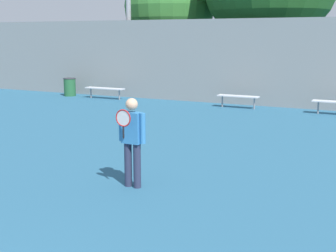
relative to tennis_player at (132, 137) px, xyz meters
The scene contains 6 objects.
tennis_player is the anchor object (origin of this frame).
bench_courtside_near 12.54m from the tennis_player, 126.11° to the left, with size 1.89×0.40×0.49m.
bench_adjacent_court 10.21m from the tennis_player, 96.87° to the left, with size 1.61×0.40×0.49m.
trash_bin 13.93m from the tennis_player, 132.57° to the left, with size 0.57×0.57×0.84m.
back_fence 11.12m from the tennis_player, 88.56° to the left, with size 33.13×0.06×3.44m.
tree_green_broad 16.28m from the tennis_player, 113.57° to the left, with size 4.54×4.54×6.50m.
Camera 1 is at (4.00, -1.31, 2.78)m, focal length 50.00 mm.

